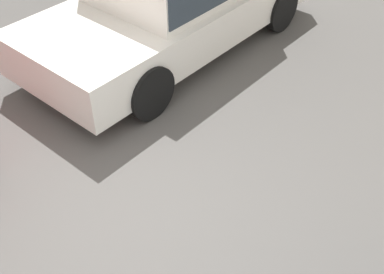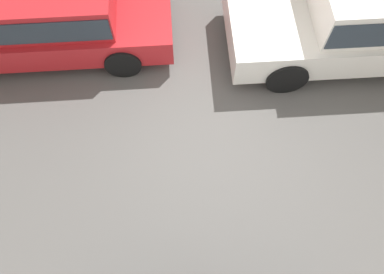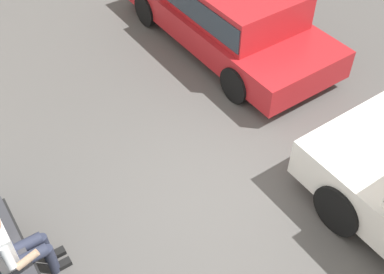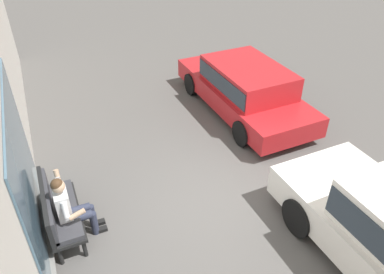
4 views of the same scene
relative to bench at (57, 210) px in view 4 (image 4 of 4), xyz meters
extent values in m
plane|color=#565451|center=(-0.43, -2.90, -0.56)|extent=(60.00, 60.00, 0.00)
cube|color=slate|center=(0.00, 0.28, 0.89)|extent=(3.40, 0.03, 2.50)
cube|color=gray|center=(0.00, 0.25, -0.38)|extent=(3.60, 0.12, 0.10)
cylinder|color=black|center=(0.68, 0.10, -0.37)|extent=(0.07, 0.07, 0.37)
cylinder|color=black|center=(-0.68, 0.10, -0.37)|extent=(0.07, 0.07, 0.37)
cylinder|color=black|center=(0.68, -0.29, -0.37)|extent=(0.07, 0.07, 0.37)
cylinder|color=black|center=(-0.68, -0.29, -0.37)|extent=(0.07, 0.07, 0.37)
cube|color=black|center=(0.00, -0.09, -0.15)|extent=(1.53, 0.55, 0.06)
cube|color=#38383D|center=(0.00, -0.09, -0.07)|extent=(1.47, 0.49, 0.10)
cube|color=black|center=(0.00, 0.14, 0.15)|extent=(1.53, 0.07, 0.55)
cube|color=#38383D|center=(0.00, 0.08, 0.15)|extent=(1.47, 0.06, 0.47)
cylinder|color=#2D3347|center=(-0.08, -0.33, -0.07)|extent=(0.15, 0.42, 0.15)
cylinder|color=#2D3347|center=(-0.08, -0.54, -0.31)|extent=(0.12, 0.12, 0.48)
cube|color=black|center=(-0.08, -0.62, -0.52)|extent=(0.10, 0.24, 0.07)
cylinder|color=#2D3347|center=(-0.26, -0.33, -0.07)|extent=(0.15, 0.42, 0.15)
cylinder|color=#2D3347|center=(-0.26, -0.54, -0.31)|extent=(0.12, 0.12, 0.48)
cube|color=black|center=(-0.26, -0.62, -0.52)|extent=(0.10, 0.24, 0.07)
cube|color=#2D3347|center=(-0.17, -0.12, -0.07)|extent=(0.34, 0.24, 0.14)
cube|color=silver|center=(-0.17, -0.12, 0.21)|extent=(0.38, 0.22, 0.56)
sphere|color=tan|center=(-0.17, -0.12, 0.63)|extent=(0.22, 0.22, 0.22)
sphere|color=#4C331E|center=(-0.17, -0.11, 0.66)|extent=(0.20, 0.20, 0.20)
cylinder|color=silver|center=(-0.41, -0.14, 0.32)|extent=(0.20, 0.10, 0.28)
cylinder|color=tan|center=(-0.46, -0.30, 0.20)|extent=(0.08, 0.27, 0.17)
cylinder|color=silver|center=(0.07, -0.12, 0.39)|extent=(0.25, 0.10, 0.22)
cylinder|color=tan|center=(0.14, -0.14, 0.58)|extent=(0.16, 0.08, 0.25)
cube|color=silver|center=(-0.03, -0.14, 0.62)|extent=(0.02, 0.07, 0.15)
cylinder|color=black|center=(-1.66, -3.81, -0.21)|extent=(0.70, 0.19, 0.70)
cylinder|color=black|center=(-1.62, -5.61, -0.21)|extent=(0.70, 0.19, 0.70)
cube|color=red|center=(2.48, -5.08, -0.07)|extent=(4.57, 1.90, 0.51)
cube|color=red|center=(2.30, -5.08, 0.49)|extent=(2.39, 1.63, 0.61)
cube|color=#28333D|center=(2.30, -5.08, 0.49)|extent=(2.35, 1.66, 0.43)
cylinder|color=black|center=(3.86, -4.19, -0.24)|extent=(0.63, 0.20, 0.62)
cylinder|color=black|center=(3.90, -5.90, -0.24)|extent=(0.63, 0.20, 0.62)
cylinder|color=black|center=(1.06, -4.26, -0.24)|extent=(0.63, 0.20, 0.62)
cylinder|color=black|center=(1.10, -5.96, -0.24)|extent=(0.63, 0.20, 0.62)
camera|label=1|loc=(1.51, -0.30, 3.18)|focal=45.00mm
camera|label=2|loc=(0.06, -0.30, 4.90)|focal=35.00mm
camera|label=3|loc=(-3.62, -0.30, 4.73)|focal=45.00mm
camera|label=4|loc=(-5.08, -0.30, 4.64)|focal=35.00mm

